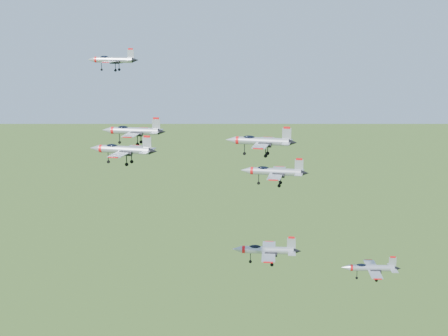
{
  "coord_description": "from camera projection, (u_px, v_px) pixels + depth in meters",
  "views": [
    {
      "loc": [
        21.8,
        -110.82,
        158.38
      ],
      "look_at": [
        11.11,
        -0.8,
        132.56
      ],
      "focal_mm": 50.0,
      "sensor_mm": 36.0,
      "label": 1
    }
  ],
  "objects": [
    {
      "name": "jet_lead",
      "position": [
        112.0,
        60.0,
        124.75
      ],
      "size": [
        10.9,
        9.08,
        2.91
      ],
      "rotation": [
        0.0,
        0.0,
        -0.12
      ],
      "color": "#A0A4AC"
    },
    {
      "name": "jet_right_low",
      "position": [
        274.0,
        171.0,
        105.64
      ],
      "size": [
        11.75,
        9.76,
        3.14
      ],
      "rotation": [
        0.0,
        0.0,
        -0.1
      ],
      "color": "#A0A4AC"
    },
    {
      "name": "jet_right_high",
      "position": [
        122.0,
        149.0,
        94.76
      ],
      "size": [
        11.05,
        9.23,
        2.96
      ],
      "rotation": [
        0.0,
        0.0,
        -0.15
      ],
      "color": "#A0A4AC"
    },
    {
      "name": "jet_left_low",
      "position": [
        260.0,
        141.0,
        114.36
      ],
      "size": [
        13.43,
        11.19,
        3.59
      ],
      "rotation": [
        0.0,
        0.0,
        -0.13
      ],
      "color": "#A0A4AC"
    },
    {
      "name": "jet_left_high",
      "position": [
        133.0,
        131.0,
        113.49
      ],
      "size": [
        12.14,
        10.04,
        3.24
      ],
      "rotation": [
        0.0,
        0.0,
        -0.07
      ],
      "color": "#A0A4AC"
    },
    {
      "name": "jet_extra",
      "position": [
        370.0,
        268.0,
        124.24
      ],
      "size": [
        11.91,
        9.83,
        3.18
      ],
      "rotation": [
        0.0,
        0.0,
        0.05
      ],
      "color": "#A0A4AC"
    },
    {
      "name": "jet_trail",
      "position": [
        266.0,
        250.0,
        117.73
      ],
      "size": [
        13.18,
        10.82,
        3.53
      ],
      "rotation": [
        0.0,
        0.0,
        0.01
      ],
      "color": "#A0A4AC"
    }
  ]
}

